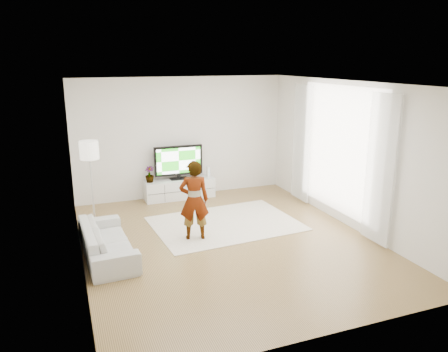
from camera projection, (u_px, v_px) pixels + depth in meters
name	position (u px, v px, depth m)	size (l,w,h in m)	color
floor	(228.00, 241.00, 7.88)	(6.00, 6.00, 0.00)	#A07E48
ceiling	(228.00, 83.00, 7.15)	(6.00, 6.00, 0.00)	white
wall_left	(76.00, 180.00, 6.66)	(0.02, 6.00, 2.80)	silver
wall_right	(349.00, 155.00, 8.37)	(0.02, 6.00, 2.80)	silver
wall_back	(182.00, 138.00, 10.22)	(5.00, 0.02, 2.80)	silver
wall_front	(327.00, 227.00, 4.80)	(5.00, 0.02, 2.80)	silver
window	(339.00, 150.00, 8.62)	(0.01, 2.60, 2.50)	white
curtain_near	(380.00, 170.00, 7.44)	(0.04, 0.70, 2.60)	white
curtain_far	(302.00, 143.00, 9.79)	(0.04, 0.70, 2.60)	white
media_console	(180.00, 189.00, 10.26)	(1.64, 0.47, 0.46)	silver
television	(178.00, 161.00, 10.12)	(1.14, 0.22, 0.79)	black
game_console	(208.00, 172.00, 10.42)	(0.08, 0.19, 0.24)	white
potted_plant	(149.00, 174.00, 9.92)	(0.21, 0.21, 0.37)	#3F7238
rug	(225.00, 224.00, 8.70)	(2.79, 2.01, 0.01)	white
player	(194.00, 200.00, 7.80)	(0.53, 0.35, 1.45)	#334772
sofa	(107.00, 241.00, 7.21)	(1.87, 0.73, 0.55)	silver
floor_lamp	(89.00, 154.00, 8.50)	(0.37, 0.37, 1.65)	silver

